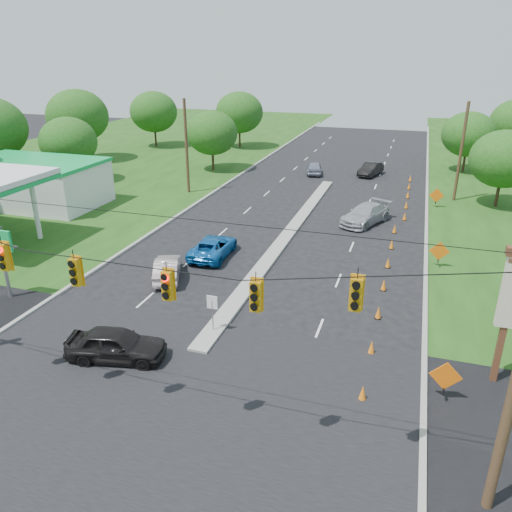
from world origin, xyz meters
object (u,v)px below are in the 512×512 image
(black_sedan, at_px, (116,345))
(blue_pickup, at_px, (213,247))
(white_sedan, at_px, (167,268))
(gas_station, at_px, (23,181))

(black_sedan, distance_m, blue_pickup, 12.83)
(blue_pickup, bearing_deg, white_sedan, 70.53)
(black_sedan, bearing_deg, blue_pickup, -9.64)
(white_sedan, relative_size, blue_pickup, 0.83)
(gas_station, distance_m, blue_pickup, 20.50)
(gas_station, relative_size, black_sedan, 4.37)
(gas_station, xyz_separation_m, blue_pickup, (19.82, -4.92, -1.89))
(blue_pickup, bearing_deg, gas_station, -15.91)
(gas_station, height_order, black_sedan, gas_station)
(white_sedan, bearing_deg, blue_pickup, -130.31)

